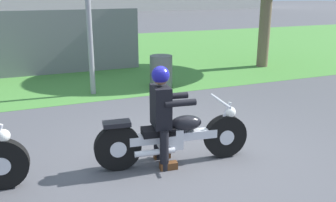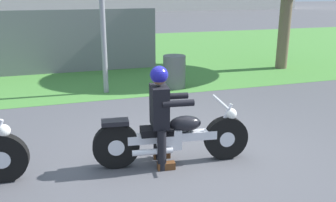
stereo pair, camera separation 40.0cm
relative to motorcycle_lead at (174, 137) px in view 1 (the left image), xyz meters
name	(u,v)px [view 1 (the left image)]	position (x,y,z in m)	size (l,w,h in m)	color
ground	(181,156)	(0.18, 0.16, -0.39)	(120.00, 120.00, 0.00)	#4C4C51
grass_verge	(78,56)	(0.18, 9.34, -0.38)	(60.00, 12.00, 0.01)	#478438
motorcycle_lead	(174,137)	(0.00, 0.00, 0.00)	(2.18, 0.66, 0.87)	black
rider_lead	(162,109)	(-0.17, 0.02, 0.43)	(0.59, 0.51, 1.39)	black
trash_can	(161,72)	(1.36, 3.94, 0.01)	(0.55, 0.55, 0.80)	#595E5B
fence_segment	(15,45)	(-1.89, 6.53, 0.51)	(7.00, 0.06, 1.80)	slate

